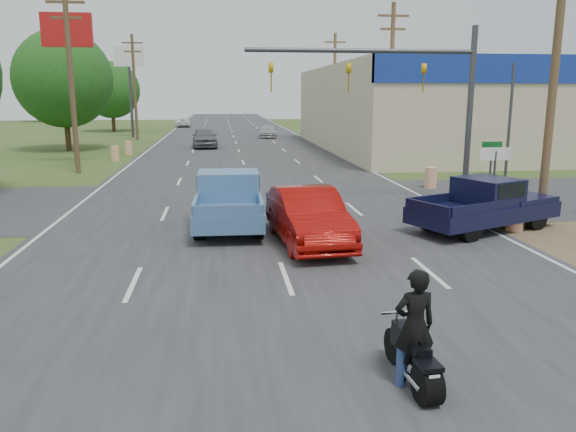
{
  "coord_description": "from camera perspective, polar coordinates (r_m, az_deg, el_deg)",
  "views": [
    {
      "loc": [
        -1.51,
        -4.83,
        4.33
      ],
      "look_at": [
        0.19,
        9.14,
        1.3
      ],
      "focal_mm": 35.0,
      "sensor_mm": 36.0,
      "label": 1
    }
  ],
  "objects": [
    {
      "name": "main_road",
      "position": [
        45.06,
        -5.02,
        6.62
      ],
      "size": [
        15.0,
        180.0,
        0.02
      ],
      "primitive_type": "cube",
      "color": "#2D2D30",
      "rests_on": "ground"
    },
    {
      "name": "cross_road",
      "position": [
        23.28,
        -3.1,
        1.45
      ],
      "size": [
        120.0,
        10.0,
        0.02
      ],
      "primitive_type": "cube",
      "color": "#2D2D30",
      "rests_on": "ground"
    },
    {
      "name": "utility_pole_1",
      "position": [
        20.98,
        25.5,
        13.71
      ],
      "size": [
        2.0,
        0.28,
        10.0
      ],
      "color": "#4C3823",
      "rests_on": "ground"
    },
    {
      "name": "utility_pole_2",
      "position": [
        37.5,
        10.43,
        13.48
      ],
      "size": [
        2.0,
        0.28,
        10.0
      ],
      "color": "#4C3823",
      "rests_on": "ground"
    },
    {
      "name": "utility_pole_3",
      "position": [
        54.95,
        4.74,
        13.16
      ],
      "size": [
        2.0,
        0.28,
        10.0
      ],
      "color": "#4C3823",
      "rests_on": "ground"
    },
    {
      "name": "utility_pole_5",
      "position": [
        33.8,
        -21.18,
        13.04
      ],
      "size": [
        2.0,
        0.28,
        10.0
      ],
      "color": "#4C3823",
      "rests_on": "ground"
    },
    {
      "name": "utility_pole_6",
      "position": [
        57.4,
        -15.33,
        12.74
      ],
      "size": [
        2.0,
        0.28,
        10.0
      ],
      "color": "#4C3823",
      "rests_on": "ground"
    },
    {
      "name": "tree_1",
      "position": [
        48.36,
        -21.87,
        12.79
      ],
      "size": [
        7.56,
        7.56,
        9.36
      ],
      "color": "#422D19",
      "rests_on": "ground"
    },
    {
      "name": "tree_2",
      "position": [
        71.96,
        -17.5,
        12.12
      ],
      "size": [
        6.72,
        6.72,
        8.32
      ],
      "color": "#422D19",
      "rests_on": "ground"
    },
    {
      "name": "tree_5",
      "position": [
        104.7,
        10.85,
        12.81
      ],
      "size": [
        7.98,
        7.98,
        9.88
      ],
      "color": "#422D19",
      "rests_on": "ground"
    },
    {
      "name": "tree_6",
      "position": [
        103.84,
        -23.44,
        12.4
      ],
      "size": [
        8.82,
        8.82,
        10.92
      ],
      "color": "#422D19",
      "rests_on": "ground"
    },
    {
      "name": "barrel_0",
      "position": [
        19.71,
        22.08,
        0.05
      ],
      "size": [
        0.56,
        0.56,
        1.0
      ],
      "primitive_type": "cylinder",
      "color": "orange",
      "rests_on": "ground"
    },
    {
      "name": "barrel_1",
      "position": [
        27.47,
        14.31,
        3.77
      ],
      "size": [
        0.56,
        0.56,
        1.0
      ],
      "primitive_type": "cylinder",
      "color": "orange",
      "rests_on": "ground"
    },
    {
      "name": "barrel_2",
      "position": [
        39.64,
        -17.16,
        6.08
      ],
      "size": [
        0.56,
        0.56,
        1.0
      ],
      "primitive_type": "cylinder",
      "color": "orange",
      "rests_on": "ground"
    },
    {
      "name": "barrel_3",
      "position": [
        43.52,
        -15.87,
        6.66
      ],
      "size": [
        0.56,
        0.56,
        1.0
      ],
      "primitive_type": "cylinder",
      "color": "orange",
      "rests_on": "ground"
    },
    {
      "name": "pole_sign_left_near",
      "position": [
        38.02,
        -21.43,
        15.64
      ],
      "size": [
        3.0,
        0.35,
        9.2
      ],
      "color": "#3F3F44",
      "rests_on": "ground"
    },
    {
      "name": "pole_sign_left_far",
      "position": [
        61.56,
        -15.84,
        14.37
      ],
      "size": [
        3.0,
        0.35,
        9.2
      ],
      "color": "#3F3F44",
      "rests_on": "ground"
    },
    {
      "name": "lane_sign",
      "position": [
        21.33,
        20.28,
        4.87
      ],
      "size": [
        1.2,
        0.08,
        2.52
      ],
      "color": "#3F3F44",
      "rests_on": "ground"
    },
    {
      "name": "street_name_sign",
      "position": [
        22.96,
        19.87,
        4.63
      ],
      "size": [
        0.8,
        0.08,
        2.61
      ],
      "color": "#3F3F44",
      "rests_on": "ground"
    },
    {
      "name": "signal_mast",
      "position": [
        23.03,
        11.94,
        13.08
      ],
      "size": [
        9.12,
        0.4,
        7.0
      ],
      "color": "#3F3F44",
      "rests_on": "ground"
    },
    {
      "name": "red_convertible",
      "position": [
        16.56,
        2.04,
        -0.09
      ],
      "size": [
        2.14,
        5.09,
        1.64
      ],
      "primitive_type": "imported",
      "rotation": [
        0.0,
        0.0,
        0.08
      ],
      "color": "#8E0A06",
      "rests_on": "ground"
    },
    {
      "name": "motorcycle",
      "position": [
        8.91,
        12.66,
        -14.16
      ],
      "size": [
        0.58,
        1.89,
        0.96
      ],
      "rotation": [
        0.0,
        0.0,
        0.08
      ],
      "color": "black",
      "rests_on": "ground"
    },
    {
      "name": "rider",
      "position": [
        8.75,
        12.7,
        -11.41
      ],
      "size": [
        0.67,
        0.47,
        1.75
      ],
      "primitive_type": "imported",
      "rotation": [
        0.0,
        0.0,
        3.22
      ],
      "color": "black",
      "rests_on": "ground"
    },
    {
      "name": "blue_pickup",
      "position": [
        18.97,
        -6.03,
        1.79
      ],
      "size": [
        2.3,
        5.65,
        1.86
      ],
      "rotation": [
        0.0,
        0.0,
        -0.03
      ],
      "color": "black",
      "rests_on": "ground"
    },
    {
      "name": "navy_pickup",
      "position": [
        19.42,
        19.57,
        1.18
      ],
      "size": [
        5.55,
        3.91,
        1.72
      ],
      "rotation": [
        0.0,
        0.0,
        -1.16
      ],
      "color": "black",
      "rests_on": "ground"
    },
    {
      "name": "distant_car_grey",
      "position": [
        48.23,
        -8.47,
        7.9
      ],
      "size": [
        2.26,
        5.07,
        1.69
      ],
      "primitive_type": "imported",
      "rotation": [
        0.0,
        0.0,
        0.05
      ],
      "color": "slate",
      "rests_on": "ground"
    },
    {
      "name": "distant_car_silver",
      "position": [
        59.26,
        -2.07,
        8.59
      ],
      "size": [
        2.06,
        4.47,
        1.27
      ],
      "primitive_type": "imported",
      "rotation": [
        0.0,
        0.0,
        -0.07
      ],
      "color": "#B0AFB4",
      "rests_on": "ground"
    },
    {
      "name": "distant_car_white",
      "position": [
        80.13,
        -10.65,
        9.29
      ],
      "size": [
        2.35,
        4.43,
        1.19
      ],
      "primitive_type": "imported",
      "rotation": [
        0.0,
        0.0,
        3.23
      ],
      "color": "white",
      "rests_on": "ground"
    }
  ]
}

